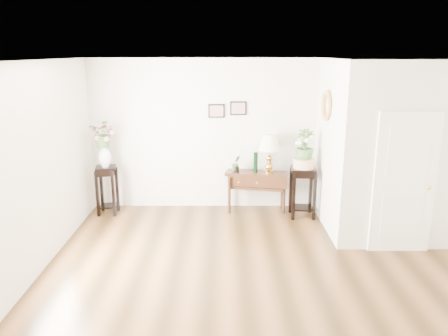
{
  "coord_description": "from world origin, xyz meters",
  "views": [
    {
      "loc": [
        -0.52,
        -5.27,
        2.9
      ],
      "look_at": [
        -0.51,
        1.3,
        1.15
      ],
      "focal_mm": 35.0,
      "sensor_mm": 36.0,
      "label": 1
    }
  ],
  "objects_px": {
    "console_table": "(256,191)",
    "plant_stand_b": "(302,192)",
    "plant_stand_a": "(107,190)",
    "table_lamp": "(269,154)"
  },
  "relations": [
    {
      "from": "console_table",
      "to": "table_lamp",
      "type": "bearing_deg",
      "value": 11.19
    },
    {
      "from": "table_lamp",
      "to": "plant_stand_a",
      "type": "bearing_deg",
      "value": -177.18
    },
    {
      "from": "console_table",
      "to": "plant_stand_a",
      "type": "bearing_deg",
      "value": -165.75
    },
    {
      "from": "console_table",
      "to": "plant_stand_b",
      "type": "xyz_separation_m",
      "value": [
        0.81,
        -0.28,
        0.08
      ]
    },
    {
      "from": "console_table",
      "to": "table_lamp",
      "type": "height_order",
      "value": "table_lamp"
    },
    {
      "from": "console_table",
      "to": "table_lamp",
      "type": "relative_size",
      "value": 1.59
    },
    {
      "from": "table_lamp",
      "to": "plant_stand_a",
      "type": "height_order",
      "value": "table_lamp"
    },
    {
      "from": "table_lamp",
      "to": "console_table",
      "type": "bearing_deg",
      "value": 180.0
    },
    {
      "from": "console_table",
      "to": "plant_stand_a",
      "type": "distance_m",
      "value": 2.74
    },
    {
      "from": "table_lamp",
      "to": "plant_stand_b",
      "type": "xyz_separation_m",
      "value": [
        0.58,
        -0.28,
        -0.65
      ]
    }
  ]
}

